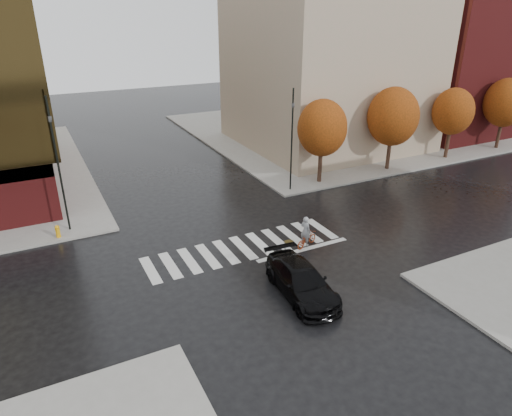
{
  "coord_description": "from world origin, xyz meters",
  "views": [
    {
      "loc": [
        -9.94,
        -20.73,
        12.92
      ],
      "look_at": [
        1.22,
        1.24,
        2.0
      ],
      "focal_mm": 32.0,
      "sensor_mm": 36.0,
      "label": 1
    }
  ],
  "objects_px": {
    "sedan": "(301,281)",
    "fire_hydrant": "(58,231)",
    "cyclist": "(306,236)",
    "traffic_light_ne": "(292,133)",
    "traffic_light_nw": "(56,155)"
  },
  "relations": [
    {
      "from": "cyclist",
      "to": "traffic_light_nw",
      "type": "bearing_deg",
      "value": 34.71
    },
    {
      "from": "sedan",
      "to": "traffic_light_nw",
      "type": "distance_m",
      "value": 16.02
    },
    {
      "from": "sedan",
      "to": "fire_hydrant",
      "type": "height_order",
      "value": "sedan"
    },
    {
      "from": "sedan",
      "to": "cyclist",
      "type": "relative_size",
      "value": 2.72
    },
    {
      "from": "traffic_light_ne",
      "to": "traffic_light_nw",
      "type": "bearing_deg",
      "value": -21.01
    },
    {
      "from": "cyclist",
      "to": "traffic_light_ne",
      "type": "xyz_separation_m",
      "value": [
        3.7,
        7.97,
        3.84
      ]
    },
    {
      "from": "cyclist",
      "to": "traffic_light_ne",
      "type": "distance_m",
      "value": 9.59
    },
    {
      "from": "sedan",
      "to": "fire_hydrant",
      "type": "distance_m",
      "value": 15.27
    },
    {
      "from": "sedan",
      "to": "traffic_light_nw",
      "type": "height_order",
      "value": "traffic_light_nw"
    },
    {
      "from": "cyclist",
      "to": "traffic_light_nw",
      "type": "height_order",
      "value": "traffic_light_nw"
    },
    {
      "from": "traffic_light_ne",
      "to": "fire_hydrant",
      "type": "distance_m",
      "value": 17.02
    },
    {
      "from": "traffic_light_ne",
      "to": "fire_hydrant",
      "type": "relative_size",
      "value": 9.6
    },
    {
      "from": "sedan",
      "to": "traffic_light_ne",
      "type": "relative_size",
      "value": 0.69
    },
    {
      "from": "sedan",
      "to": "fire_hydrant",
      "type": "xyz_separation_m",
      "value": [
        -10.0,
        11.54,
        -0.17
      ]
    },
    {
      "from": "traffic_light_nw",
      "to": "fire_hydrant",
      "type": "height_order",
      "value": "traffic_light_nw"
    }
  ]
}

